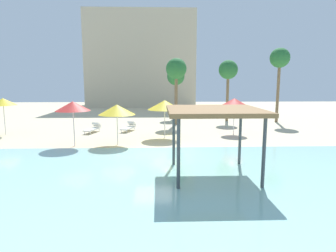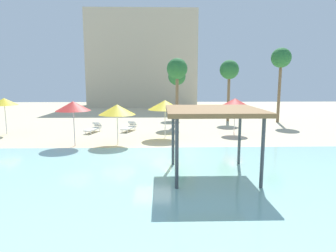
# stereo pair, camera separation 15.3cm
# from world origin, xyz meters

# --- Properties ---
(ground_plane) EXTENTS (80.00, 80.00, 0.00)m
(ground_plane) POSITION_xyz_m (0.00, 0.00, 0.00)
(ground_plane) COLOR beige
(lagoon_water) EXTENTS (44.00, 13.50, 0.04)m
(lagoon_water) POSITION_xyz_m (0.00, -5.25, 0.02)
(lagoon_water) COLOR #99D1C6
(lagoon_water) RESTS_ON ground
(shade_pavilion) EXTENTS (3.96, 3.96, 2.96)m
(shade_pavilion) POSITION_xyz_m (2.52, -3.81, 2.76)
(shade_pavilion) COLOR #42474C
(shade_pavilion) RESTS_ON ground
(beach_umbrella_yellow_0) EXTENTS (1.95, 1.95, 2.80)m
(beach_umbrella_yellow_0) POSITION_xyz_m (-11.63, 6.51, 2.52)
(beach_umbrella_yellow_0) COLOR silver
(beach_umbrella_yellow_0) RESTS_ON ground
(beach_umbrella_red_1) EXTENTS (1.91, 1.91, 2.76)m
(beach_umbrella_red_1) POSITION_xyz_m (6.09, 6.44, 2.49)
(beach_umbrella_red_1) COLOR silver
(beach_umbrella_red_1) RESTS_ON ground
(beach_umbrella_red_2) EXTENTS (2.16, 2.16, 2.85)m
(beach_umbrella_red_2) POSITION_xyz_m (-5.17, 2.24, 2.55)
(beach_umbrella_red_2) COLOR silver
(beach_umbrella_red_2) RESTS_ON ground
(beach_umbrella_yellow_3) EXTENTS (2.36, 2.36, 2.61)m
(beach_umbrella_yellow_3) POSITION_xyz_m (-2.50, 2.60, 2.28)
(beach_umbrella_yellow_3) COLOR silver
(beach_umbrella_yellow_3) RESTS_ON ground
(beach_umbrella_yellow_4) EXTENTS (2.47, 2.47, 2.73)m
(beach_umbrella_yellow_4) POSITION_xyz_m (0.62, 4.83, 2.39)
(beach_umbrella_yellow_4) COLOR silver
(beach_umbrella_yellow_4) RESTS_ON ground
(lounge_chair_3) EXTENTS (1.12, 1.99, 0.74)m
(lounge_chair_3) POSITION_xyz_m (-5.08, 7.21, 0.33)
(lounge_chair_3) COLOR white
(lounge_chair_3) RESTS_ON ground
(lounge_chair_4) EXTENTS (1.21, 1.99, 0.74)m
(lounge_chair_4) POSITION_xyz_m (-2.27, 7.75, 0.33)
(lounge_chair_4) COLOR white
(lounge_chair_4) RESTS_ON ground
(palm_tree_0) EXTENTS (1.90, 1.90, 7.22)m
(palm_tree_0) POSITION_xyz_m (11.93, 12.36, 6.06)
(palm_tree_0) COLOR brown
(palm_tree_0) RESTS_ON ground
(palm_tree_1) EXTENTS (1.90, 1.90, 6.13)m
(palm_tree_1) POSITION_xyz_m (7.19, 13.39, 5.04)
(palm_tree_1) COLOR brown
(palm_tree_1) RESTS_ON ground
(palm_tree_2) EXTENTS (1.90, 1.90, 6.13)m
(palm_tree_2) POSITION_xyz_m (1.84, 11.12, 5.04)
(palm_tree_2) COLOR brown
(palm_tree_2) RESTS_ON ground
(palm_tree_3) EXTENTS (1.90, 1.90, 5.49)m
(palm_tree_3) POSITION_xyz_m (2.10, 16.07, 4.43)
(palm_tree_3) COLOR brown
(palm_tree_3) RESTS_ON ground
(hotel_block_0) EXTENTS (16.66, 11.57, 14.50)m
(hotel_block_0) POSITION_xyz_m (-2.45, 33.83, 7.25)
(hotel_block_0) COLOR beige
(hotel_block_0) RESTS_ON ground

